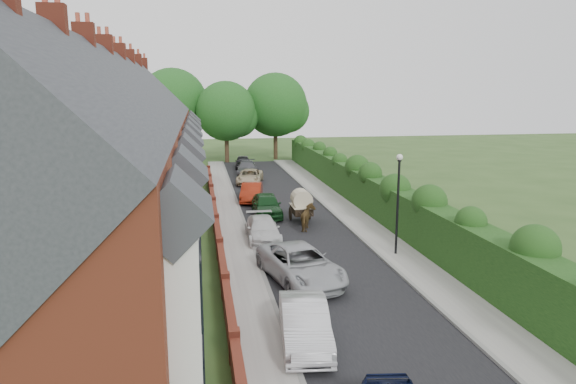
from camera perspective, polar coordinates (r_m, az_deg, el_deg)
The scene contains 23 objects.
ground at distance 22.01m, azimuth 7.37°, elevation -10.72°, with size 140.00×140.00×0.00m, color #2D4C1E.
road at distance 32.06m, azimuth 0.69°, elevation -3.57°, with size 6.00×58.00×0.02m, color black.
pavement_hedge_side at distance 33.02m, azimuth 7.71°, elevation -3.14°, with size 2.20×58.00×0.12m, color gray.
pavement_house_side at distance 31.58m, azimuth -6.21°, elevation -3.77°, with size 1.70×58.00×0.12m, color gray.
kerb_hedge_side at distance 32.72m, azimuth 5.96°, elevation -3.23°, with size 0.18×58.00×0.13m, color gray.
kerb_house_side at distance 31.64m, azimuth -4.76°, elevation -3.71°, with size 0.18×58.00×0.13m, color gray.
hedge at distance 33.26m, azimuth 10.74°, elevation -0.41°, with size 2.10×58.00×2.85m.
terrace_row at distance 30.04m, azimuth -18.78°, elevation 3.51°, with size 9.05×40.50×11.50m.
garden_wall_row at distance 30.47m, azimuth -7.97°, elevation -3.59°, with size 0.35×40.35×1.10m.
lamppost at distance 25.83m, azimuth 12.15°, elevation 0.04°, with size 0.32×0.32×5.16m.
tree_far_left at distance 59.70m, azimuth -6.57°, elevation 8.75°, with size 7.14×6.80×9.29m.
tree_far_right at distance 62.31m, azimuth -1.07°, elevation 9.48°, with size 7.98×7.60×10.31m.
tree_far_back at distance 62.60m, azimuth -12.27°, elevation 9.52°, with size 8.40×8.00×10.82m.
car_silver_a at distance 17.30m, azimuth 1.87°, elevation -14.40°, with size 1.51×4.32×1.42m, color silver.
car_silver_b at distance 22.54m, azimuth 1.40°, elevation -8.03°, with size 2.52×5.47×1.52m, color #AFB2B7.
car_white at distance 28.51m, azimuth -2.83°, elevation -4.17°, with size 1.78×4.37×1.27m, color silver.
car_green at distance 33.94m, azimuth -2.39°, elevation -1.45°, with size 1.79×4.44×1.51m, color #103816.
car_red at distance 38.59m, azimuth -4.08°, elevation -0.03°, with size 1.46×4.18×1.38m, color maroon.
car_beige at distance 45.93m, azimuth -4.26°, elevation 1.71°, with size 2.11×4.58×1.27m, color #C2B08C.
car_grey at distance 50.55m, azimuth -4.58°, elevation 2.63°, with size 1.91×4.71×1.37m, color #505157.
car_black at distance 55.17m, azimuth -5.04°, elevation 3.33°, with size 1.59×3.96×1.35m, color black.
horse at distance 30.55m, azimuth 2.23°, elevation -2.87°, with size 0.82×1.81×1.53m, color #523D1E.
horse_cart at distance 32.31m, azimuth 1.51°, elevation -1.29°, with size 1.32×2.91×2.10m.
Camera 1 is at (-6.23, -19.46, 8.18)m, focal length 32.00 mm.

